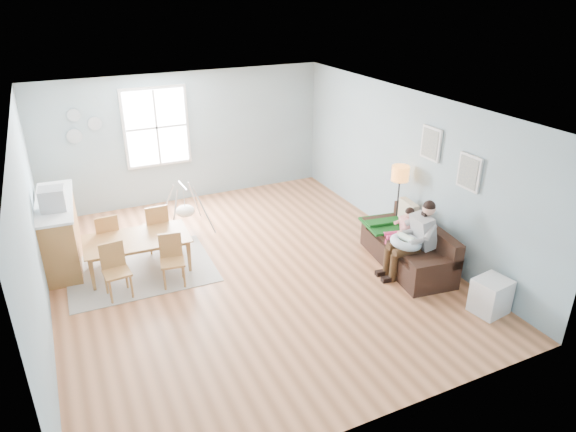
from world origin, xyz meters
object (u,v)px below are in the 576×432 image
storage_cube (490,296)px  dining_table (139,255)px  father (415,237)px  counter (60,231)px  toddler (403,226)px  chair_nw (107,235)px  floor_lamp (400,180)px  sofa (410,250)px  chair_ne (157,225)px  monitor (52,199)px  chair_se (172,257)px  chair_sw (115,267)px  baby_swing (185,210)px

storage_cube → dining_table: bearing=142.4°
father → counter: father is taller
toddler → chair_nw: 4.93m
floor_lamp → chair_nw: floor_lamp is taller
sofa → dining_table: 4.45m
chair_ne → monitor: size_ratio=2.20×
dining_table → chair_se: size_ratio=2.03×
chair_nw → sofa: bearing=-27.1°
floor_lamp → storage_cube: bearing=-91.2°
sofa → monitor: (-5.21, 2.26, 1.00)m
sofa → monitor: monitor is taller
chair_sw → chair_se: chair_sw is taller
chair_se → baby_swing: (0.68, 1.76, -0.05)m
sofa → chair_nw: size_ratio=2.32×
dining_table → chair_se: (0.41, -0.58, 0.16)m
floor_lamp → chair_ne: bearing=158.7°
storage_cube → dining_table: dining_table is taller
dining_table → chair_nw: (-0.39, 0.58, 0.18)m
floor_lamp → dining_table: size_ratio=0.89×
chair_sw → monitor: bearing=121.4°
floor_lamp → baby_swing: bearing=146.5°
toddler → baby_swing: (-2.97, 2.72, -0.25)m
dining_table → chair_sw: 0.73m
storage_cube → monitor: bearing=144.5°
chair_sw → chair_ne: 1.41m
chair_sw → floor_lamp: bearing=-5.0°
father → baby_swing: bearing=132.3°
sofa → chair_nw: bearing=152.9°
baby_swing → sofa: bearing=-43.9°
toddler → monitor: (-5.17, 2.08, 0.62)m
sofa → father: bearing=-121.5°
chair_nw → baby_swing: bearing=22.3°
sofa → chair_nw: (-4.50, 2.30, 0.21)m
dining_table → monitor: 1.57m
sofa → counter: bearing=153.2°
sofa → counter: counter is taller
toddler → storage_cube: size_ratio=1.49×
dining_table → monitor: monitor is taller
chair_se → monitor: (-1.52, 1.12, 0.82)m
storage_cube → monitor: size_ratio=1.30×
sofa → chair_nw: chair_nw is taller
father → chair_ne: bearing=144.4°
monitor → chair_nw: bearing=2.8°
father → dining_table: bearing=153.5°
dining_table → baby_swing: 1.61m
toddler → counter: counter is taller
father → monitor: monitor is taller
monitor → storage_cube: bearing=-35.5°
counter → baby_swing: (2.19, 0.27, -0.15)m
storage_cube → baby_swing: bearing=125.5°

